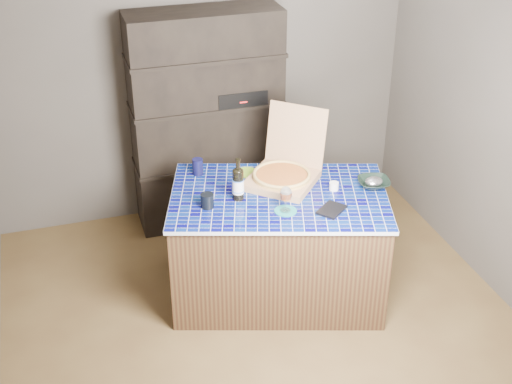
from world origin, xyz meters
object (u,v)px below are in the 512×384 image
object	(u,v)px
wine_glass	(286,195)
bowl	(374,183)
mead_bottle	(238,183)
dvd_case	(332,210)
pizza_box	(283,173)
kitchen_island	(278,244)

from	to	relation	value
wine_glass	bowl	distance (m)	0.72
mead_bottle	dvd_case	bearing A→B (deg)	-31.48
mead_bottle	wine_glass	size ratio (longest dim) A/B	1.71
pizza_box	bowl	size ratio (longest dim) A/B	3.12
kitchen_island	pizza_box	xyz separation A→B (m)	(0.09, 0.17, 0.47)
mead_bottle	bowl	world-z (taller)	mead_bottle
mead_bottle	wine_glass	bearing A→B (deg)	-44.75
bowl	kitchen_island	bearing A→B (deg)	172.94
dvd_case	kitchen_island	bearing A→B (deg)	-178.66
bowl	pizza_box	bearing A→B (deg)	156.28
kitchen_island	mead_bottle	bearing A→B (deg)	-169.05
kitchen_island	wine_glass	size ratio (longest dim) A/B	9.45
dvd_case	bowl	distance (m)	0.46
kitchen_island	dvd_case	bearing A→B (deg)	-31.73
kitchen_island	wine_glass	distance (m)	0.58
wine_glass	dvd_case	world-z (taller)	wine_glass
pizza_box	wine_glass	xyz separation A→B (m)	(-0.12, -0.39, 0.06)
kitchen_island	bowl	xyz separation A→B (m)	(0.67, -0.08, 0.43)
pizza_box	wine_glass	bearing A→B (deg)	-65.48
wine_glass	dvd_case	size ratio (longest dim) A/B	0.92
pizza_box	bowl	xyz separation A→B (m)	(0.58, -0.26, -0.04)
kitchen_island	dvd_case	distance (m)	0.58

